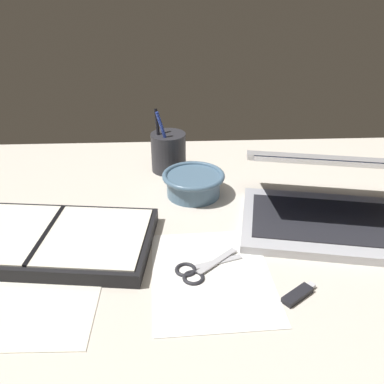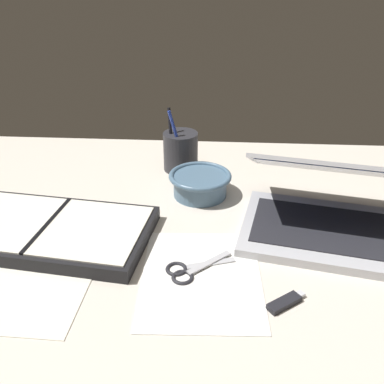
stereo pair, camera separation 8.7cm
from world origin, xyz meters
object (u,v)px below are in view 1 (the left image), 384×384
Objects in this scene: laptop at (327,202)px; scissors at (197,271)px; bowl at (193,183)px; planner at (47,240)px; pen_cup at (168,152)px.

laptop is 31.93cm from scissors.
bowl reaches higher than scissors.
bowl is at bearing 165.16° from laptop.
planner is (-55.91, -5.93, -3.42)cm from laptop.
planner is at bearing 131.65° from scissors.
planner is at bearing -162.52° from laptop.
bowl is at bearing 57.90° from scissors.
laptop is 56.33cm from planner.
laptop is 29.98cm from bowl.
pen_cup is 0.39× the size of planner.
scissors is (-0.90, -28.37, -2.74)cm from bowl.
scissors is at bearing -91.83° from bowl.
bowl is 0.35× the size of planner.
pen_cup reaches higher than scissors.
pen_cup is at bearing 112.73° from bowl.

